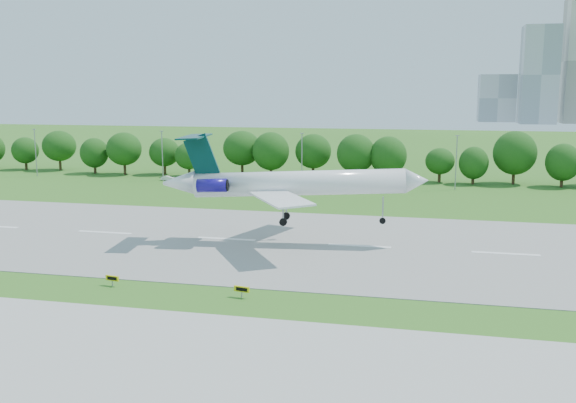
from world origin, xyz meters
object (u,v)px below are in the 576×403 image
(service_vehicle_a, at_px, (168,178))
(taxi_sign_left, at_px, (112,278))
(airliner, at_px, (285,182))
(service_vehicle_b, at_px, (333,185))

(service_vehicle_a, bearing_deg, taxi_sign_left, -170.97)
(airliner, distance_m, taxi_sign_left, 29.83)
(service_vehicle_a, bearing_deg, airliner, -153.07)
(service_vehicle_b, bearing_deg, service_vehicle_a, 98.11)
(airliner, xyz_separation_m, service_vehicle_b, (-1.28, 54.71, -8.42))
(taxi_sign_left, relative_size, service_vehicle_b, 0.53)
(taxi_sign_left, bearing_deg, service_vehicle_b, 90.43)
(service_vehicle_a, height_order, service_vehicle_b, service_vehicle_b)
(taxi_sign_left, relative_size, service_vehicle_a, 0.52)
(airliner, height_order, taxi_sign_left, airliner)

